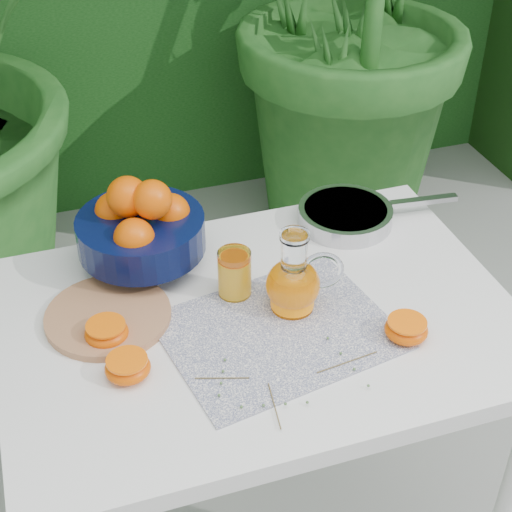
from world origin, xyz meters
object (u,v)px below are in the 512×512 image
object	(u,v)px
fruit_bowl	(141,226)
juice_pitcher	(294,282)
cutting_board	(108,316)
saute_pan	(347,214)
white_table	(259,346)

from	to	relation	value
fruit_bowl	juice_pitcher	bearing A→B (deg)	-43.85
cutting_board	juice_pitcher	size ratio (longest dim) A/B	1.39
fruit_bowl	saute_pan	world-z (taller)	fruit_bowl
white_table	juice_pitcher	world-z (taller)	juice_pitcher
cutting_board	saute_pan	xyz separation A→B (m)	(0.57, 0.16, 0.01)
fruit_bowl	juice_pitcher	size ratio (longest dim) A/B	1.96
cutting_board	juice_pitcher	bearing A→B (deg)	-12.95
juice_pitcher	white_table	bearing A→B (deg)	-179.70
white_table	saute_pan	world-z (taller)	saute_pan
white_table	fruit_bowl	world-z (taller)	fruit_bowl
cutting_board	juice_pitcher	distance (m)	0.36
white_table	cutting_board	world-z (taller)	cutting_board
juice_pitcher	saute_pan	size ratio (longest dim) A/B	0.46
saute_pan	fruit_bowl	bearing A→B (deg)	-179.05
white_table	saute_pan	bearing A→B (deg)	40.16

